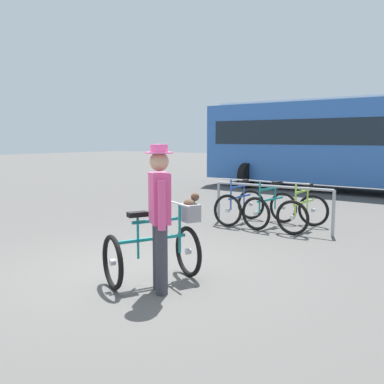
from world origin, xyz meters
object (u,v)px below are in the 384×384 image
Objects in this scene: racked_bike_lime at (303,212)px; person_with_featured_bike at (159,212)px; racked_bike_teal at (270,209)px; racked_bike_blue at (240,206)px; featured_bicycle at (161,243)px; bus_distant at (350,140)px.

racked_bike_lime is 4.26m from person_with_featured_bike.
person_with_featured_bike is (0.54, -4.22, 0.58)m from racked_bike_teal.
racked_bike_blue is 0.89× the size of featured_bicycle.
person_with_featured_bike is at bearing -53.05° from featured_bicycle.
featured_bicycle is (1.00, -3.90, 0.12)m from racked_bike_blue.
racked_bike_teal is at bearing -87.59° from bus_distant.
person_with_featured_bike reaches higher than racked_bike_teal.
featured_bicycle is 0.73× the size of person_with_featured_bike.
person_with_featured_bike is 0.17× the size of bus_distant.
person_with_featured_bike is (1.24, -4.21, 0.58)m from racked_bike_blue.
racked_bike_teal is at bearing 94.45° from featured_bicycle.
bus_distant is (-0.29, 6.92, 1.37)m from racked_bike_teal.
racked_bike_blue is at bearing 106.38° from person_with_featured_bike.
racked_bike_teal is 0.12× the size of bus_distant.
racked_bike_teal is 3.92m from featured_bicycle.
racked_bike_blue is 0.11× the size of bus_distant.
featured_bicycle reaches higher than racked_bike_teal.
racked_bike_lime is 0.90× the size of featured_bicycle.
person_with_featured_bike is 11.19m from bus_distant.
person_with_featured_bike is (0.24, -0.31, 0.46)m from featured_bicycle.
racked_bike_blue is at bearing -179.80° from racked_bike_teal.
person_with_featured_bike is at bearing -82.72° from racked_bike_teal.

